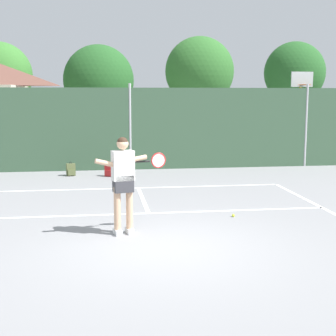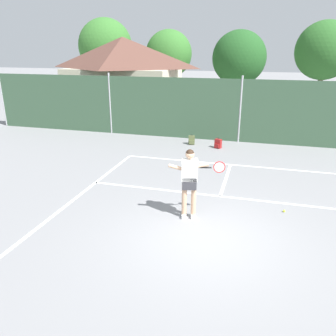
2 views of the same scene
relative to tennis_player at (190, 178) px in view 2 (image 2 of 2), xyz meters
name	(u,v)px [view 2 (image 2 of 2)]	position (x,y,z in m)	size (l,w,h in m)	color
ground_plane	(206,238)	(0.62, -0.92, -1.11)	(120.00, 120.00, 0.00)	gray
court_markings	(211,225)	(0.62, -0.27, -1.11)	(8.30, 11.10, 0.01)	white
chainlink_fence	(240,111)	(0.62, 8.08, 0.33)	(26.09, 0.09, 3.03)	#38563D
clubhouse_building	(124,76)	(-6.96, 12.55, 1.39)	(6.92, 4.91, 4.83)	beige
treeline_backdrop	(229,52)	(-1.30, 19.64, 2.81)	(26.95, 4.05, 6.54)	brown
tennis_player	(190,178)	(0.00, 0.00, 0.00)	(1.38, 0.50, 1.85)	silver
tennis_ball	(284,211)	(2.41, 0.98, -1.08)	(0.07, 0.07, 0.07)	#CCE033
backpack_olive	(192,140)	(-1.41, 7.01, -0.92)	(0.31, 0.29, 0.46)	#566038
backpack_red	(218,144)	(-0.16, 6.72, -0.92)	(0.33, 0.32, 0.46)	maroon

